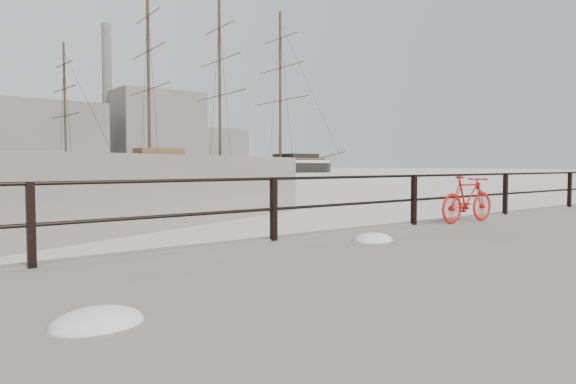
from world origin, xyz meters
TOP-DOWN VIEW (x-y plane):
  - ground at (0.00, 0.00)m, footprint 400.00×400.00m
  - guardrail at (0.00, -0.15)m, footprint 28.00×0.10m
  - bicycle at (-2.32, -0.60)m, footprint 1.62×0.35m
  - barque_black at (39.16, 79.15)m, footprint 62.41×24.05m
  - schooner_mid at (4.31, 80.33)m, footprint 31.58×14.57m
  - industrial_west at (20.00, 140.00)m, footprint 32.00×18.00m
  - industrial_mid at (55.00, 145.00)m, footprint 26.00×20.00m
  - industrial_east at (78.00, 150.00)m, footprint 20.00×16.00m
  - smokestack at (42.00, 150.00)m, footprint 2.80×2.80m

SIDE VIEW (x-z plane):
  - ground at x=0.00m, z-range 0.00..0.00m
  - barque_black at x=39.16m, z-range -17.28..17.28m
  - schooner_mid at x=4.31m, z-range -11.05..11.05m
  - bicycle at x=-2.32m, z-range 0.35..1.32m
  - guardrail at x=0.00m, z-range 0.35..1.35m
  - industrial_east at x=78.00m, z-range 0.00..14.00m
  - industrial_west at x=20.00m, z-range 0.00..18.00m
  - industrial_mid at x=55.00m, z-range 0.00..24.00m
  - smokestack at x=42.00m, z-range 0.00..44.00m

